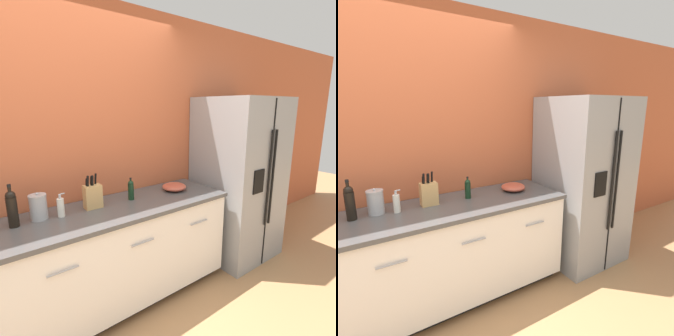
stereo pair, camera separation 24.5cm
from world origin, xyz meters
The scene contains 9 objects.
wall_back centered at (0.00, 1.13, 1.30)m, with size 10.00×0.05×2.60m.
counter_unit centered at (0.18, 0.78, 0.46)m, with size 2.51×0.64×0.91m.
refrigerator centered at (1.93, 0.71, 0.91)m, with size 0.85×0.80×1.82m.
knife_block centered at (0.26, 0.86, 1.02)m, with size 0.14×0.09×0.28m.
wine_bottle centered at (-0.31, 0.86, 1.05)m, with size 0.07×0.07×0.31m.
soap_dispenser centered at (0.00, 0.84, 0.99)m, with size 0.06×0.05×0.18m.
oil_bottle centered at (0.60, 0.85, 1.01)m, with size 0.05×0.05×0.20m.
steel_canister centered at (-0.14, 0.89, 1.01)m, with size 0.12×0.12×0.20m.
mixing_bowl centered at (1.08, 0.82, 0.95)m, with size 0.24×0.24×0.07m.
Camera 1 is at (-0.48, -1.11, 1.73)m, focal length 28.00 mm.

